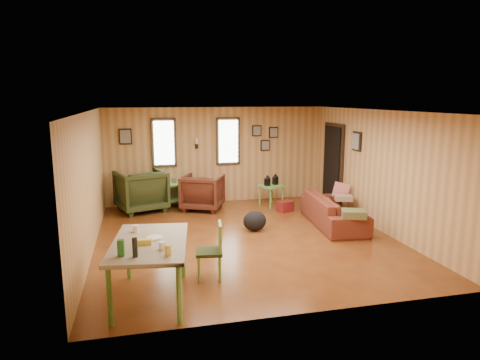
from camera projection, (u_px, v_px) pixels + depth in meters
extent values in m
cube|color=brown|center=(245.00, 238.00, 8.18)|extent=(5.50, 6.00, 0.02)
cube|color=#997C5B|center=(245.00, 110.00, 7.71)|extent=(5.50, 6.00, 0.02)
cube|color=tan|center=(216.00, 155.00, 10.82)|extent=(5.50, 0.02, 2.40)
cube|color=tan|center=(306.00, 221.00, 5.07)|extent=(5.50, 0.02, 2.40)
cube|color=tan|center=(89.00, 183.00, 7.32)|extent=(0.02, 6.00, 2.40)
cube|color=tan|center=(378.00, 170.00, 8.57)|extent=(0.02, 6.00, 2.40)
cube|color=black|center=(164.00, 143.00, 10.42)|extent=(0.60, 0.05, 1.20)
cube|color=#E0F2D1|center=(164.00, 143.00, 10.38)|extent=(0.48, 0.04, 1.06)
cube|color=black|center=(228.00, 141.00, 10.78)|extent=(0.60, 0.05, 1.20)
cube|color=#E0F2D1|center=(228.00, 141.00, 10.75)|extent=(0.48, 0.04, 1.06)
cube|color=black|center=(197.00, 146.00, 10.60)|extent=(0.07, 0.05, 0.12)
cylinder|color=silver|center=(197.00, 141.00, 10.52)|extent=(0.07, 0.07, 0.14)
cube|color=black|center=(333.00, 165.00, 10.46)|extent=(0.06, 1.00, 2.05)
cube|color=black|center=(332.00, 165.00, 10.45)|extent=(0.04, 0.82, 1.90)
cube|color=black|center=(257.00, 131.00, 10.91)|extent=(0.24, 0.04, 0.28)
cube|color=#9E998C|center=(257.00, 131.00, 10.88)|extent=(0.19, 0.02, 0.22)
cube|color=black|center=(273.00, 132.00, 11.02)|extent=(0.24, 0.04, 0.28)
cube|color=#9E998C|center=(274.00, 132.00, 10.99)|extent=(0.19, 0.02, 0.22)
cube|color=black|center=(265.00, 145.00, 11.03)|extent=(0.24, 0.04, 0.28)
cube|color=#9E998C|center=(265.00, 145.00, 11.00)|extent=(0.19, 0.02, 0.22)
cube|color=black|center=(125.00, 137.00, 10.18)|extent=(0.30, 0.04, 0.38)
cube|color=#9E998C|center=(125.00, 137.00, 10.15)|extent=(0.24, 0.02, 0.31)
cube|color=black|center=(357.00, 141.00, 9.28)|extent=(0.04, 0.34, 0.42)
cube|color=#9E998C|center=(356.00, 141.00, 9.27)|extent=(0.02, 0.27, 0.34)
imported|color=maroon|center=(334.00, 206.00, 8.92)|extent=(0.83, 2.17, 0.83)
imported|color=#4E2317|center=(203.00, 190.00, 10.16)|extent=(1.17, 1.14, 0.92)
imported|color=#2C3618|center=(141.00, 189.00, 10.01)|extent=(1.29, 1.25, 1.07)
cube|color=#77D65F|center=(170.00, 184.00, 10.33)|extent=(0.68, 0.64, 0.04)
cube|color=#77D65F|center=(170.00, 200.00, 10.41)|extent=(0.62, 0.58, 0.03)
cylinder|color=#77D65F|center=(163.00, 199.00, 10.10)|extent=(0.05, 0.05, 0.56)
cylinder|color=#77D65F|center=(182.00, 197.00, 10.31)|extent=(0.05, 0.05, 0.56)
cylinder|color=#77D65F|center=(158.00, 195.00, 10.47)|extent=(0.05, 0.05, 0.56)
cylinder|color=#77D65F|center=(177.00, 193.00, 10.68)|extent=(0.05, 0.05, 0.56)
cube|color=brown|center=(165.00, 181.00, 10.26)|extent=(0.11, 0.04, 0.14)
cube|color=brown|center=(174.00, 180.00, 10.36)|extent=(0.10, 0.04, 0.13)
cube|color=#77D65F|center=(271.00, 186.00, 10.49)|extent=(0.66, 0.66, 0.04)
cylinder|color=#77D65F|center=(270.00, 198.00, 10.27)|extent=(0.05, 0.05, 0.50)
cylinder|color=#77D65F|center=(283.00, 196.00, 10.50)|extent=(0.05, 0.05, 0.50)
cylinder|color=#77D65F|center=(260.00, 195.00, 10.58)|extent=(0.05, 0.05, 0.50)
cylinder|color=#77D65F|center=(272.00, 193.00, 10.82)|extent=(0.05, 0.05, 0.50)
cube|color=black|center=(267.00, 182.00, 10.40)|extent=(0.14, 0.14, 0.18)
cone|color=black|center=(267.00, 177.00, 10.37)|extent=(0.20, 0.20, 0.10)
cube|color=black|center=(275.00, 181.00, 10.55)|extent=(0.14, 0.14, 0.18)
cone|color=black|center=(275.00, 175.00, 10.52)|extent=(0.20, 0.20, 0.10)
cube|color=maroon|center=(285.00, 206.00, 10.04)|extent=(0.42, 0.36, 0.25)
ellipsoid|color=black|center=(255.00, 221.00, 8.57)|extent=(0.50, 0.40, 0.40)
cube|color=brown|center=(354.00, 214.00, 8.02)|extent=(0.53, 0.47, 0.14)
cube|color=red|center=(341.00, 190.00, 9.61)|extent=(0.40, 0.22, 0.39)
cube|color=tan|center=(343.00, 198.00, 9.36)|extent=(0.44, 0.39, 0.11)
cube|color=#9C9683|center=(150.00, 243.00, 5.56)|extent=(1.15, 1.69, 0.05)
cylinder|color=#77D65F|center=(109.00, 297.00, 4.93)|extent=(0.07, 0.07, 0.76)
cylinder|color=#77D65F|center=(179.00, 294.00, 5.00)|extent=(0.07, 0.07, 0.76)
cylinder|color=#77D65F|center=(128.00, 254.00, 6.26)|extent=(0.07, 0.07, 0.76)
cylinder|color=#77D65F|center=(183.00, 252.00, 6.34)|extent=(0.07, 0.07, 0.76)
cylinder|color=white|center=(162.00, 245.00, 5.25)|extent=(0.09, 0.09, 0.09)
cylinder|color=white|center=(136.00, 229.00, 5.93)|extent=(0.09, 0.09, 0.09)
cube|color=#246427|center=(121.00, 248.00, 5.01)|extent=(0.08, 0.08, 0.20)
cylinder|color=black|center=(135.00, 247.00, 4.99)|extent=(0.07, 0.07, 0.23)
cylinder|color=#D3B853|center=(168.00, 250.00, 5.05)|extent=(0.09, 0.09, 0.13)
cylinder|color=white|center=(154.00, 238.00, 5.66)|extent=(0.24, 0.24, 0.02)
cube|color=yellow|center=(144.00, 242.00, 5.44)|extent=(0.20, 0.11, 0.06)
cube|color=#2C3618|center=(209.00, 252.00, 6.28)|extent=(0.43, 0.43, 0.05)
cube|color=#77D65F|center=(220.00, 237.00, 6.25)|extent=(0.09, 0.36, 0.42)
cylinder|color=#77D65F|center=(199.00, 270.00, 6.15)|extent=(0.04, 0.04, 0.40)
cylinder|color=#77D65F|center=(220.00, 269.00, 6.18)|extent=(0.04, 0.04, 0.40)
cylinder|color=#77D65F|center=(199.00, 262.00, 6.46)|extent=(0.04, 0.04, 0.40)
cylinder|color=#77D65F|center=(219.00, 261.00, 6.48)|extent=(0.04, 0.04, 0.40)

